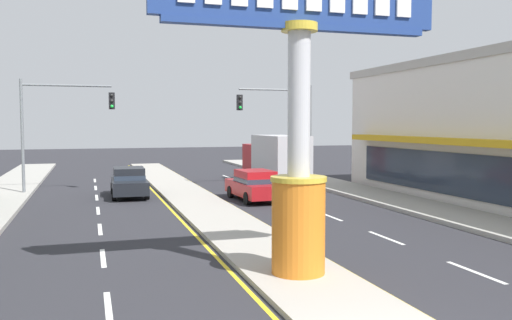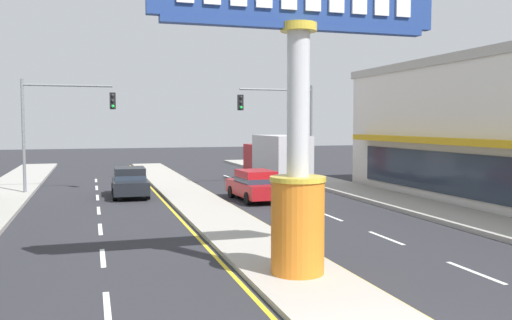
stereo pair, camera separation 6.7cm
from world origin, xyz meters
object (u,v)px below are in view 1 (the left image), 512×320
(sedan_far_right_lane, at_px, (129,182))
(traffic_light_right_side, at_px, (284,117))
(sedan_near_right_lane, at_px, (254,185))
(box_truck_near_left_lane, at_px, (275,158))
(traffic_light_left_side, at_px, (57,116))
(district_sign, at_px, (299,128))

(sedan_far_right_lane, bearing_deg, traffic_light_right_side, 12.44)
(sedan_near_right_lane, relative_size, sedan_far_right_lane, 1.01)
(traffic_light_right_side, distance_m, box_truck_near_left_lane, 2.72)
(traffic_light_left_side, distance_m, sedan_far_right_lane, 5.38)
(sedan_near_right_lane, height_order, box_truck_near_left_lane, box_truck_near_left_lane)
(traffic_light_right_side, height_order, sedan_far_right_lane, traffic_light_right_side)
(district_sign, bearing_deg, traffic_light_right_side, 70.82)
(traffic_light_right_side, relative_size, box_truck_near_left_lane, 0.89)
(sedan_near_right_lane, bearing_deg, box_truck_near_left_lane, 62.39)
(district_sign, bearing_deg, sedan_far_right_lane, 99.99)
(box_truck_near_left_lane, bearing_deg, sedan_far_right_lane, -161.96)
(traffic_light_left_side, distance_m, box_truck_near_left_lane, 13.09)
(traffic_light_right_side, bearing_deg, traffic_light_left_side, -179.71)
(sedan_far_right_lane, distance_m, box_truck_near_left_lane, 9.73)
(traffic_light_right_side, bearing_deg, sedan_far_right_lane, -167.56)
(traffic_light_left_side, xyz_separation_m, box_truck_near_left_lane, (12.80, 0.98, -2.55))
(sedan_near_right_lane, distance_m, sedan_far_right_lane, 6.78)
(district_sign, relative_size, sedan_near_right_lane, 1.71)
(district_sign, xyz_separation_m, traffic_light_left_side, (-6.52, 18.68, 0.51))
(sedan_near_right_lane, bearing_deg, sedan_far_right_lane, 150.03)
(traffic_light_right_side, relative_size, sedan_far_right_lane, 1.43)
(traffic_light_left_side, distance_m, traffic_light_right_side, 13.04)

